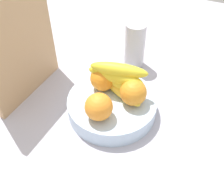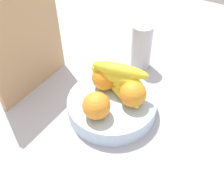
{
  "view_description": "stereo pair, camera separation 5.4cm",
  "coord_description": "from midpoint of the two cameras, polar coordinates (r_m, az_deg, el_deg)",
  "views": [
    {
      "loc": [
        -52.33,
        -19.49,
        61.91
      ],
      "look_at": [
        -1.48,
        2.86,
        9.3
      ],
      "focal_mm": 42.61,
      "sensor_mm": 36.0,
      "label": 1
    },
    {
      "loc": [
        -49.92,
        -24.31,
        61.91
      ],
      "look_at": [
        -1.48,
        2.86,
        9.3
      ],
      "focal_mm": 42.61,
      "sensor_mm": 36.0,
      "label": 2
    }
  ],
  "objects": [
    {
      "name": "ground_plane",
      "position": [
        0.84,
        0.36,
        -5.3
      ],
      "size": [
        180.0,
        140.0,
        3.0
      ],
      "primitive_type": "cube",
      "color": "#B1ADBC"
    },
    {
      "name": "fruit_bowl",
      "position": [
        0.81,
        -1.9,
        -3.47
      ],
      "size": [
        26.91,
        26.91,
        5.3
      ],
      "primitive_type": "cylinder",
      "color": "silver",
      "rests_on": "ground_plane"
    },
    {
      "name": "orange_front_right",
      "position": [
        0.76,
        2.61,
        -0.63
      ],
      "size": [
        7.78,
        7.78,
        7.78
      ],
      "primitive_type": "sphere",
      "color": "orange",
      "rests_on": "fruit_bowl"
    },
    {
      "name": "cutting_board",
      "position": [
        0.84,
        -21.0,
        8.76
      ],
      "size": [
        28.06,
        3.33,
        36.0
      ],
      "primitive_type": "cube",
      "rotation": [
        0.0,
        0.0,
        -0.05
      ],
      "color": "tan",
      "rests_on": "ground_plane"
    },
    {
      "name": "orange_center",
      "position": [
        0.8,
        -3.87,
        2.36
      ],
      "size": [
        7.78,
        7.78,
        7.78
      ],
      "primitive_type": "sphere",
      "color": "orange",
      "rests_on": "fruit_bowl"
    },
    {
      "name": "orange_front_left",
      "position": [
        0.72,
        -5.02,
        -3.8
      ],
      "size": [
        7.78,
        7.78,
        7.78
      ],
      "primitive_type": "sphere",
      "color": "orange",
      "rests_on": "fruit_bowl"
    },
    {
      "name": "banana_bunch",
      "position": [
        0.78,
        -0.57,
        2.13
      ],
      "size": [
        11.41,
        18.82,
        10.6
      ],
      "color": "yellow",
      "rests_on": "fruit_bowl"
    },
    {
      "name": "thermos_tumbler",
      "position": [
        0.96,
        3.3,
        9.39
      ],
      "size": [
        7.25,
        7.25,
        16.85
      ],
      "primitive_type": "cylinder",
      "color": "#BDBBC2",
      "rests_on": "ground_plane"
    }
  ]
}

